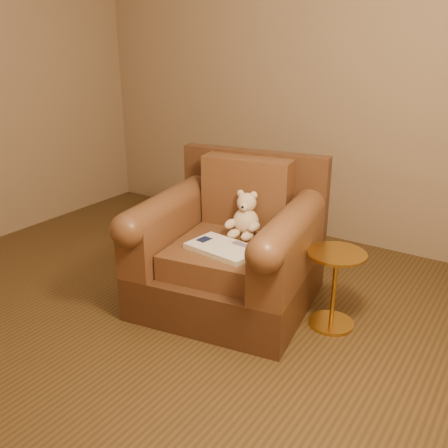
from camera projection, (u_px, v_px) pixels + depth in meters
The scene contains 6 objects.
floor at pixel (139, 323), 3.11m from camera, with size 4.00×4.00×0.00m, color #4D361A.
room at pixel (118, 28), 2.50m from camera, with size 4.02×4.02×2.71m.
armchair at pixel (231, 249), 3.27m from camera, with size 1.20×1.15×0.94m.
teddy_bear at pixel (245, 218), 3.25m from camera, with size 0.22×0.25×0.30m.
guidebook at pixel (223, 248), 3.03m from camera, with size 0.45×0.31×0.03m.
side_table at pixel (334, 287), 3.00m from camera, with size 0.35×0.35×0.49m.
Camera 1 is at (1.93, -1.95, 1.68)m, focal length 40.00 mm.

